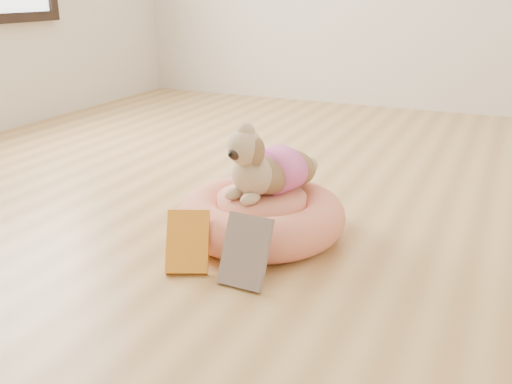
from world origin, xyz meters
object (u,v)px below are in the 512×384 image
at_px(dog, 267,155).
at_px(pet_bed, 262,216).
at_px(book_white, 245,251).
at_px(book_yellow, 188,242).

bearing_deg(dog, pet_bed, -86.49).
distance_m(dog, book_white, 0.43).
height_order(dog, book_yellow, dog).
relative_size(pet_bed, dog, 1.57).
bearing_deg(book_yellow, book_white, -27.11).
distance_m(pet_bed, dog, 0.22).
height_order(pet_bed, book_white, book_white).
distance_m(dog, book_yellow, 0.43).
height_order(pet_bed, book_yellow, book_yellow).
distance_m(pet_bed, book_yellow, 0.35).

